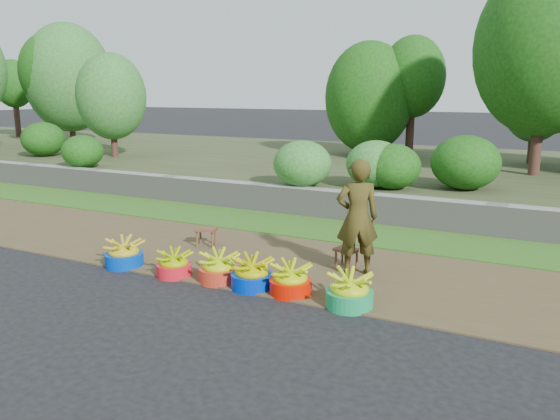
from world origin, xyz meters
The scene contains 15 objects.
ground_plane centered at (0.00, 0.00, 0.00)m, with size 120.00×120.00×0.00m, color black.
dirt_shoulder centered at (0.00, 1.25, 0.01)m, with size 80.00×2.50×0.02m, color #4E3F28.
grass_verge centered at (0.00, 3.25, 0.02)m, with size 80.00×1.50×0.04m, color #33661D.
retaining_wall centered at (0.00, 4.10, 0.28)m, with size 80.00×0.35×0.55m, color gray.
earth_bank centered at (0.00, 9.00, 0.25)m, with size 80.00×10.00×0.50m, color #3B4426.
vegetation centered at (-1.57, 8.15, 2.62)m, with size 33.30×7.68×4.66m.
basin_a centered at (-2.16, 0.15, 0.17)m, with size 0.52×0.52×0.39m.
basin_b centered at (-1.30, 0.14, 0.15)m, with size 0.46×0.46×0.34m.
basin_c centered at (-0.66, 0.22, 0.17)m, with size 0.51×0.51×0.38m.
basin_d centered at (-0.17, 0.21, 0.18)m, with size 0.52×0.52×0.39m.
basin_e centered at (0.34, 0.23, 0.17)m, with size 0.51×0.51×0.38m.
basin_f centered at (1.10, 0.18, 0.18)m, with size 0.53×0.53×0.40m.
stool_left centered at (-1.70, 1.45, 0.24)m, with size 0.38×0.32×0.28m.
stool_right centered at (0.60, 1.42, 0.23)m, with size 0.35×0.29×0.27m.
vendor_woman centered at (0.80, 1.24, 0.78)m, with size 0.55×0.36×1.51m, color black.
Camera 1 is at (3.00, -5.28, 2.37)m, focal length 35.00 mm.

